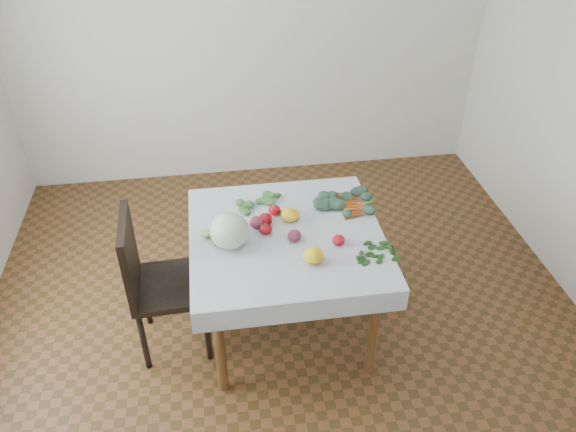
% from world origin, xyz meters
% --- Properties ---
extents(ground, '(4.00, 4.00, 0.00)m').
position_xyz_m(ground, '(0.00, 0.00, 0.00)').
color(ground, brown).
extents(back_wall, '(4.00, 0.04, 2.70)m').
position_xyz_m(back_wall, '(0.00, 2.00, 1.35)').
color(back_wall, silver).
rests_on(back_wall, ground).
extents(table, '(1.00, 1.00, 0.75)m').
position_xyz_m(table, '(0.00, 0.00, 0.65)').
color(table, brown).
rests_on(table, ground).
extents(tablecloth, '(1.12, 1.12, 0.01)m').
position_xyz_m(tablecloth, '(0.00, 0.00, 0.75)').
color(tablecloth, white).
rests_on(tablecloth, table).
extents(chair, '(0.45, 0.45, 0.97)m').
position_xyz_m(chair, '(-0.79, -0.03, 0.55)').
color(chair, black).
rests_on(chair, ground).
extents(cabbage, '(0.23, 0.23, 0.20)m').
position_xyz_m(cabbage, '(-0.33, -0.05, 0.86)').
color(cabbage, silver).
rests_on(cabbage, tablecloth).
extents(tomato_a, '(0.10, 0.10, 0.07)m').
position_xyz_m(tomato_a, '(-0.12, 0.02, 0.79)').
color(tomato_a, '#AC0B17').
rests_on(tomato_a, tablecloth).
extents(tomato_b, '(0.09, 0.09, 0.07)m').
position_xyz_m(tomato_b, '(-0.04, 0.20, 0.79)').
color(tomato_b, '#AC0B17').
rests_on(tomato_b, tablecloth).
extents(tomato_c, '(0.10, 0.10, 0.08)m').
position_xyz_m(tomato_c, '(-0.11, 0.11, 0.79)').
color(tomato_c, '#AC0B17').
rests_on(tomato_c, tablecloth).
extents(tomato_d, '(0.09, 0.09, 0.06)m').
position_xyz_m(tomato_d, '(0.28, -0.14, 0.79)').
color(tomato_d, '#AC0B17').
rests_on(tomato_d, tablecloth).
extents(heirloom_back, '(0.14, 0.14, 0.08)m').
position_xyz_m(heirloom_back, '(0.04, 0.14, 0.79)').
color(heirloom_back, yellow).
rests_on(heirloom_back, tablecloth).
extents(heirloom_front, '(0.12, 0.12, 0.08)m').
position_xyz_m(heirloom_front, '(0.11, -0.26, 0.80)').
color(heirloom_front, yellow).
rests_on(heirloom_front, tablecloth).
extents(onion_a, '(0.09, 0.09, 0.07)m').
position_xyz_m(onion_a, '(-0.16, 0.09, 0.79)').
color(onion_a, maroon).
rests_on(onion_a, tablecloth).
extents(onion_b, '(0.09, 0.09, 0.07)m').
position_xyz_m(onion_b, '(0.04, -0.06, 0.79)').
color(onion_b, maroon).
rests_on(onion_b, tablecloth).
extents(tomatillo_cluster, '(0.16, 0.12, 0.05)m').
position_xyz_m(tomatillo_cluster, '(-0.44, 0.00, 0.78)').
color(tomatillo_cluster, '#9BB166').
rests_on(tomatillo_cluster, tablecloth).
extents(carrot_bunch, '(0.18, 0.28, 0.03)m').
position_xyz_m(carrot_bunch, '(0.47, 0.21, 0.77)').
color(carrot_bunch, orange).
rests_on(carrot_bunch, tablecloth).
extents(kale_bunch, '(0.38, 0.28, 0.05)m').
position_xyz_m(kale_bunch, '(0.39, 0.21, 0.78)').
color(kale_bunch, '#32533C').
rests_on(kale_bunch, tablecloth).
extents(basil_bunch, '(0.24, 0.18, 0.01)m').
position_xyz_m(basil_bunch, '(0.46, -0.24, 0.76)').
color(basil_bunch, '#214916').
rests_on(basil_bunch, tablecloth).
extents(dill_bunch, '(0.24, 0.24, 0.03)m').
position_xyz_m(dill_bunch, '(-0.11, 0.31, 0.77)').
color(dill_bunch, '#4C863D').
rests_on(dill_bunch, tablecloth).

